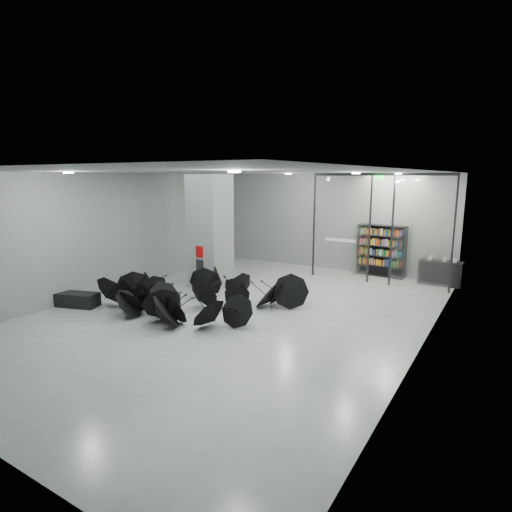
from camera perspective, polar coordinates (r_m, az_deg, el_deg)
The scene contains 10 objects.
room at distance 11.64m, azimuth -2.63°, elevation 5.67°, with size 14.00×14.02×4.01m.
column at distance 14.80m, azimuth -6.26°, elevation 3.43°, with size 1.20×1.20×4.00m, color slate.
fire_cabinet at distance 14.42m, azimuth -7.71°, elevation 0.59°, with size 0.28×0.04×0.38m, color #A50A07.
info_panel at distance 14.52m, azimuth -7.66°, elevation -1.35°, with size 0.30×0.03×0.42m, color black.
exit_sign at distance 15.44m, azimuth 16.41°, elevation 10.14°, with size 0.30×0.06×0.15m, color #0CE533.
glass_partition at distance 15.73m, azimuth 16.26°, elevation 4.16°, with size 5.06×0.08×4.00m.
bench at distance 13.86m, azimuth -23.15°, elevation -5.47°, with size 1.28×0.55×0.41m, color black.
bookshelf at distance 17.13m, azimuth 16.65°, elevation 0.70°, with size 1.84×0.37×2.03m, color black, non-canonical shape.
shop_counter at distance 16.60m, azimuth 23.81°, elevation -2.11°, with size 1.46×0.58×0.88m, color black.
umbrella_cluster at distance 12.46m, azimuth -9.17°, elevation -6.00°, with size 5.83×4.80×1.33m.
Camera 1 is at (6.53, -9.58, 3.88)m, focal length 29.41 mm.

